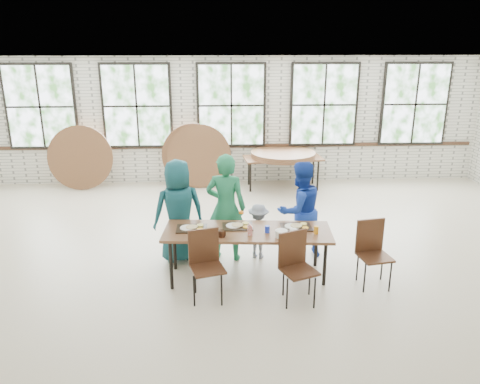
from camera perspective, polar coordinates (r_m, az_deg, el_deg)
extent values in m
plane|color=beige|center=(7.43, 0.16, -8.69)|extent=(12.00, 12.00, 0.00)
plane|color=white|center=(6.64, 0.18, 15.09)|extent=(12.00, 12.00, 0.00)
plane|color=silver|center=(11.28, -1.07, 8.67)|extent=(12.00, 0.00, 12.00)
cube|color=#422819|center=(11.37, -1.04, 5.66)|extent=(11.80, 0.05, 0.08)
cube|color=black|center=(11.87, -23.13, 9.55)|extent=(1.62, 0.05, 1.97)
cube|color=white|center=(11.84, -23.19, 9.52)|extent=(1.50, 0.01, 1.85)
cube|color=black|center=(11.31, -12.46, 10.20)|extent=(1.62, 0.05, 1.97)
cube|color=white|center=(11.28, -12.49, 10.18)|extent=(1.50, 0.01, 1.85)
cube|color=black|center=(11.17, -1.07, 10.52)|extent=(1.62, 0.05, 1.97)
cube|color=white|center=(11.13, -1.06, 10.49)|extent=(1.50, 0.01, 1.85)
cube|color=black|center=(11.45, 10.19, 10.43)|extent=(1.62, 0.05, 1.97)
cube|color=white|center=(11.42, 10.23, 10.41)|extent=(1.50, 0.01, 1.85)
cube|color=black|center=(12.13, 20.53, 10.00)|extent=(1.62, 0.05, 1.97)
cube|color=white|center=(12.10, 20.59, 9.98)|extent=(1.50, 0.01, 1.85)
cube|color=brown|center=(6.74, 0.90, -4.87)|extent=(2.45, 0.98, 0.04)
cylinder|color=black|center=(6.64, -8.40, -8.95)|extent=(0.05, 0.05, 0.70)
cylinder|color=black|center=(7.18, -7.97, -6.78)|extent=(0.05, 0.05, 0.70)
cylinder|color=black|center=(6.78, 10.31, -8.48)|extent=(0.05, 0.05, 0.70)
cylinder|color=black|center=(7.30, 9.27, -6.39)|extent=(0.05, 0.05, 0.70)
cube|color=#462717|center=(6.30, -3.96, -9.35)|extent=(0.51, 0.50, 0.03)
cube|color=#462717|center=(6.35, -4.46, -6.60)|extent=(0.41, 0.15, 0.50)
cylinder|color=black|center=(6.27, -5.62, -11.95)|extent=(0.02, 0.02, 0.44)
cylinder|color=black|center=(6.56, -5.49, -10.47)|extent=(0.02, 0.02, 0.44)
cylinder|color=black|center=(6.26, -2.25, -11.91)|extent=(0.02, 0.02, 0.44)
cylinder|color=black|center=(6.55, -2.29, -10.43)|extent=(0.02, 0.02, 0.44)
cube|color=#462717|center=(6.27, 7.24, -9.57)|extent=(0.54, 0.53, 0.03)
cube|color=#462717|center=(6.31, 6.40, -6.85)|extent=(0.40, 0.19, 0.50)
cylinder|color=black|center=(6.21, 5.75, -12.25)|extent=(0.02, 0.02, 0.44)
cylinder|color=black|center=(6.50, 5.31, -10.74)|extent=(0.02, 0.02, 0.44)
cylinder|color=black|center=(6.27, 9.08, -12.07)|extent=(0.02, 0.02, 0.44)
cylinder|color=black|center=(6.56, 8.48, -10.59)|extent=(0.02, 0.02, 0.44)
cube|color=#462717|center=(6.87, 16.12, -7.64)|extent=(0.49, 0.47, 0.03)
cube|color=#462717|center=(6.92, 15.55, -5.13)|extent=(0.42, 0.11, 0.50)
cylinder|color=black|center=(6.77, 14.94, -10.10)|extent=(0.02, 0.02, 0.44)
cylinder|color=black|center=(7.06, 14.12, -8.82)|extent=(0.02, 0.02, 0.44)
cylinder|color=black|center=(6.88, 17.84, -9.88)|extent=(0.02, 0.02, 0.44)
cylinder|color=black|center=(7.17, 16.91, -8.63)|extent=(0.02, 0.02, 0.44)
imported|color=navy|center=(7.32, -7.47, -2.32)|extent=(0.91, 0.71, 1.63)
imported|color=#20784E|center=(7.28, -1.73, -1.90)|extent=(0.70, 0.53, 1.72)
imported|color=#121F39|center=(7.46, 2.26, -4.79)|extent=(0.66, 0.51, 0.90)
imported|color=#1737A5|center=(7.41, 7.26, -2.23)|extent=(0.94, 0.86, 1.58)
cube|color=brown|center=(10.96, 5.27, 4.14)|extent=(1.86, 0.92, 0.04)
cylinder|color=black|center=(10.71, 1.28, 1.83)|extent=(0.04, 0.04, 0.70)
cylinder|color=black|center=(11.23, 1.08, 2.62)|extent=(0.04, 0.04, 0.70)
cylinder|color=black|center=(10.93, 9.47, 1.93)|extent=(0.04, 0.04, 0.70)
cylinder|color=black|center=(11.45, 8.90, 2.69)|extent=(0.04, 0.04, 0.70)
cube|color=black|center=(6.81, -5.90, -4.46)|extent=(0.44, 0.33, 0.02)
cube|color=black|center=(6.85, -0.30, -4.22)|extent=(0.44, 0.33, 0.02)
cube|color=black|center=(6.87, 6.87, -4.27)|extent=(0.44, 0.33, 0.02)
cylinder|color=black|center=(6.50, -2.24, -5.11)|extent=(0.09, 0.09, 0.09)
cube|color=red|center=(6.56, 1.22, -4.80)|extent=(0.07, 0.06, 0.11)
cylinder|color=#1B34CE|center=(6.65, 3.35, -4.55)|extent=(0.07, 0.07, 0.10)
cylinder|color=orange|center=(6.69, 9.27, -4.59)|extent=(0.07, 0.07, 0.11)
cylinder|color=white|center=(6.52, 5.05, -5.07)|extent=(0.17, 0.17, 0.10)
ellipsoid|color=white|center=(6.49, -3.60, -5.39)|extent=(0.11, 0.11, 0.05)
ellipsoid|color=white|center=(6.73, 6.56, -4.61)|extent=(0.11, 0.11, 0.05)
cylinder|color=brown|center=(10.95, 5.28, 4.35)|extent=(1.50, 1.50, 0.04)
cylinder|color=brown|center=(10.94, 5.28, 4.58)|extent=(1.50, 1.50, 0.04)
cylinder|color=brown|center=(10.93, 5.29, 4.81)|extent=(1.50, 1.50, 0.04)
cylinder|color=brown|center=(11.45, -18.90, 3.92)|extent=(1.50, 0.29, 1.49)
cylinder|color=brown|center=(11.11, -5.66, 4.41)|extent=(1.50, 0.19, 1.50)
cylinder|color=brown|center=(11.01, -5.01, 4.30)|extent=(1.50, 0.24, 1.49)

